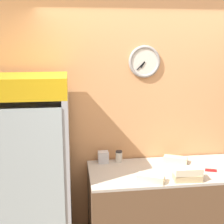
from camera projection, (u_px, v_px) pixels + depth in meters
name	position (u px, v px, depth m)	size (l,w,h in m)	color
wall_back	(158.00, 118.00, 3.40)	(5.20, 0.09, 2.70)	tan
prep_counter	(166.00, 212.00, 3.21)	(1.57, 0.70, 0.92)	brown
beverage_cooler	(29.00, 164.00, 2.96)	(0.78, 0.69, 1.89)	#B2B7BC
sandwich_stack_bottom	(187.00, 177.00, 2.86)	(0.26, 0.14, 0.06)	tan
sandwich_stack_middle	(188.00, 171.00, 2.84)	(0.26, 0.13, 0.06)	beige
sandwich_flat_left	(175.00, 160.00, 3.29)	(0.26, 0.20, 0.06)	beige
sandwich_flat_right	(151.00, 178.00, 2.84)	(0.27, 0.20, 0.07)	beige
chefs_knife	(217.00, 171.00, 3.05)	(0.31, 0.14, 0.02)	silver
condiment_jar	(119.00, 156.00, 3.31)	(0.07, 0.07, 0.12)	silver
napkin_dispenser	(103.00, 157.00, 3.28)	(0.11, 0.09, 0.12)	silver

